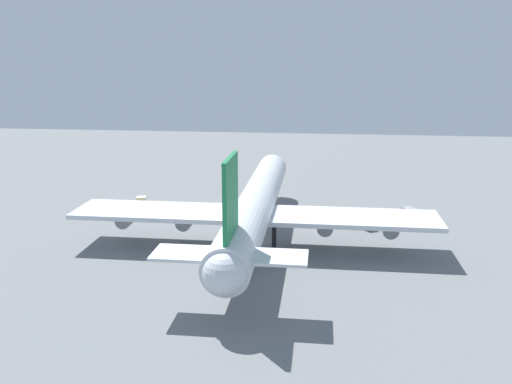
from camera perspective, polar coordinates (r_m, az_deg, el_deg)
The scene contains 6 objects.
ground_plane at distance 90.98m, azimuth -0.00°, elevation -5.11°, with size 254.67×254.67×0.00m, color slate.
cargo_airplane at distance 88.75m, azimuth -0.03°, elevation -1.42°, with size 63.67×56.92×18.58m.
fuel_truck at distance 111.40m, azimuth -11.78°, elevation -1.21°, with size 5.49×3.13×2.22m.
pushback_tractor at distance 99.46m, azimuth 11.84°, elevation -3.07°, with size 3.76×4.82×2.22m.
cargo_container_aft at distance 107.94m, azimuth 15.55°, elevation -2.07°, with size 3.60×3.26×1.71m.
safety_cone_nose at distance 118.23m, azimuth 1.42°, elevation -0.43°, with size 0.41×0.41×0.58m, color orange.
Camera 1 is at (-85.31, -10.26, 29.91)m, focal length 38.88 mm.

